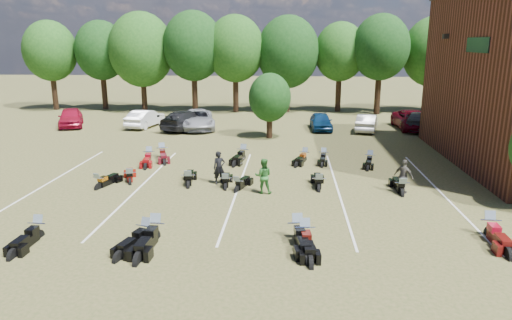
# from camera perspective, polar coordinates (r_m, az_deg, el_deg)

# --- Properties ---
(ground) EXTENTS (160.00, 160.00, 0.00)m
(ground) POSITION_cam_1_polar(r_m,az_deg,el_deg) (20.23, 5.34, -6.26)
(ground) COLOR brown
(ground) RESTS_ON ground
(car_0) EXTENTS (3.58, 5.10, 1.61)m
(car_0) POSITION_cam_1_polar(r_m,az_deg,el_deg) (42.87, -22.15, 4.96)
(car_0) COLOR maroon
(car_0) RESTS_ON ground
(car_1) EXTENTS (2.41, 4.77, 1.50)m
(car_1) POSITION_cam_1_polar(r_m,az_deg,el_deg) (40.66, -13.69, 5.08)
(car_1) COLOR silver
(car_1) RESTS_ON ground
(car_2) EXTENTS (3.93, 6.24, 1.61)m
(car_2) POSITION_cam_1_polar(r_m,az_deg,el_deg) (38.99, -7.31, 5.06)
(car_2) COLOR gray
(car_2) RESTS_ON ground
(car_3) EXTENTS (3.84, 5.91, 1.59)m
(car_3) POSITION_cam_1_polar(r_m,az_deg,el_deg) (38.95, -8.82, 4.98)
(car_3) COLOR black
(car_3) RESTS_ON ground
(car_4) EXTENTS (1.85, 4.23, 1.42)m
(car_4) POSITION_cam_1_polar(r_m,az_deg,el_deg) (38.67, 8.11, 4.81)
(car_4) COLOR navy
(car_4) RESTS_ON ground
(car_5) EXTENTS (2.47, 4.51, 1.41)m
(car_5) POSITION_cam_1_polar(r_m,az_deg,el_deg) (38.79, 13.69, 4.56)
(car_5) COLOR #B2B1AD
(car_5) RESTS_ON ground
(car_6) EXTENTS (2.76, 5.70, 1.56)m
(car_6) POSITION_cam_1_polar(r_m,az_deg,el_deg) (40.58, 19.04, 4.72)
(car_6) COLOR #5A0513
(car_6) RESTS_ON ground
(car_7) EXTENTS (3.78, 5.70, 1.54)m
(car_7) POSITION_cam_1_polar(r_m,az_deg,el_deg) (40.60, 19.72, 4.64)
(car_7) COLOR #333438
(car_7) RESTS_ON ground
(person_black) EXTENTS (0.73, 0.61, 1.72)m
(person_black) POSITION_cam_1_polar(r_m,az_deg,el_deg) (23.63, -4.63, -0.97)
(person_black) COLOR black
(person_black) RESTS_ON ground
(person_green) EXTENTS (0.85, 0.67, 1.74)m
(person_green) POSITION_cam_1_polar(r_m,az_deg,el_deg) (22.09, 0.92, -2.01)
(person_green) COLOR #2A6927
(person_green) RESTS_ON ground
(person_grey) EXTENTS (1.02, 0.96, 1.69)m
(person_grey) POSITION_cam_1_polar(r_m,az_deg,el_deg) (23.21, 17.97, -1.98)
(person_grey) COLOR #4E4943
(person_grey) RESTS_ON ground
(motorcycle_0) EXTENTS (0.73, 2.24, 1.25)m
(motorcycle_0) POSITION_cam_1_polar(r_m,az_deg,el_deg) (19.24, -25.52, -8.82)
(motorcycle_0) COLOR black
(motorcycle_0) RESTS_ON ground
(motorcycle_2) EXTENTS (0.90, 2.54, 1.40)m
(motorcycle_2) POSITION_cam_1_polar(r_m,az_deg,el_deg) (17.66, -12.43, -9.76)
(motorcycle_2) COLOR black
(motorcycle_2) RESTS_ON ground
(motorcycle_3) EXTENTS (1.29, 2.34, 1.25)m
(motorcycle_3) POSITION_cam_1_polar(r_m,az_deg,el_deg) (17.66, -13.65, -9.83)
(motorcycle_3) COLOR black
(motorcycle_3) RESTS_ON ground
(motorcycle_4) EXTENTS (1.17, 2.57, 1.38)m
(motorcycle_4) POSITION_cam_1_polar(r_m,az_deg,el_deg) (17.37, 5.19, -9.87)
(motorcycle_4) COLOR black
(motorcycle_4) RESTS_ON ground
(motorcycle_5) EXTENTS (0.95, 2.42, 1.32)m
(motorcycle_5) POSITION_cam_1_polar(r_m,az_deg,el_deg) (17.08, 6.11, -10.35)
(motorcycle_5) COLOR black
(motorcycle_5) RESTS_ON ground
(motorcycle_6) EXTENTS (0.89, 2.49, 1.37)m
(motorcycle_6) POSITION_cam_1_polar(r_m,az_deg,el_deg) (19.66, 27.07, -8.51)
(motorcycle_6) COLOR #4F0C0B
(motorcycle_6) RESTS_ON ground
(motorcycle_7) EXTENTS (1.35, 2.25, 1.20)m
(motorcycle_7) POSITION_cam_1_polar(r_m,az_deg,el_deg) (24.70, -15.45, -2.85)
(motorcycle_7) COLOR maroon
(motorcycle_7) RESTS_ON ground
(motorcycle_8) EXTENTS (1.24, 2.20, 1.17)m
(motorcycle_8) POSITION_cam_1_polar(r_m,az_deg,el_deg) (24.29, -19.02, -3.43)
(motorcycle_8) COLOR black
(motorcycle_8) RESTS_ON ground
(motorcycle_9) EXTENTS (1.03, 2.35, 1.27)m
(motorcycle_9) POSITION_cam_1_polar(r_m,az_deg,el_deg) (23.50, -8.44, -3.36)
(motorcycle_9) COLOR black
(motorcycle_9) RESTS_ON ground
(motorcycle_10) EXTENTS (0.85, 2.15, 1.17)m
(motorcycle_10) POSITION_cam_1_polar(r_m,az_deg,el_deg) (22.99, -3.82, -3.64)
(motorcycle_10) COLOR black
(motorcycle_10) RESTS_ON ground
(motorcycle_11) EXTENTS (1.19, 2.12, 1.13)m
(motorcycle_11) POSITION_cam_1_polar(r_m,az_deg,el_deg) (22.60, -2.37, -3.94)
(motorcycle_11) COLOR black
(motorcycle_11) RESTS_ON ground
(motorcycle_12) EXTENTS (0.73, 2.27, 1.26)m
(motorcycle_12) POSITION_cam_1_polar(r_m,az_deg,el_deg) (22.92, 7.83, -3.80)
(motorcycle_12) COLOR black
(motorcycle_12) RESTS_ON ground
(motorcycle_13) EXTENTS (0.75, 2.26, 1.25)m
(motorcycle_13) POSITION_cam_1_polar(r_m,az_deg,el_deg) (23.14, 17.71, -4.20)
(motorcycle_13) COLOR black
(motorcycle_13) RESTS_ON ground
(motorcycle_14) EXTENTS (1.52, 2.50, 1.33)m
(motorcycle_14) POSITION_cam_1_polar(r_m,az_deg,el_deg) (29.68, -11.62, 0.29)
(motorcycle_14) COLOR #4E0B15
(motorcycle_14) RESTS_ON ground
(motorcycle_15) EXTENTS (1.12, 2.41, 1.29)m
(motorcycle_15) POSITION_cam_1_polar(r_m,az_deg,el_deg) (28.88, -13.18, -0.20)
(motorcycle_15) COLOR maroon
(motorcycle_15) RESTS_ON ground
(motorcycle_16) EXTENTS (1.21, 2.50, 1.33)m
(motorcycle_16) POSITION_cam_1_polar(r_m,az_deg,el_deg) (28.66, -1.63, 0.08)
(motorcycle_16) COLOR black
(motorcycle_16) RESTS_ON ground
(motorcycle_17) EXTENTS (1.33, 2.20, 1.17)m
(motorcycle_17) POSITION_cam_1_polar(r_m,az_deg,el_deg) (28.43, 6.06, -0.12)
(motorcycle_17) COLOR black
(motorcycle_17) RESTS_ON ground
(motorcycle_18) EXTENTS (0.88, 2.08, 1.12)m
(motorcycle_18) POSITION_cam_1_polar(r_m,az_deg,el_deg) (28.63, 8.42, -0.09)
(motorcycle_18) COLOR black
(motorcycle_18) RESTS_ON ground
(motorcycle_20) EXTENTS (1.12, 2.17, 1.16)m
(motorcycle_20) POSITION_cam_1_polar(r_m,az_deg,el_deg) (28.42, 14.00, -0.48)
(motorcycle_20) COLOR black
(motorcycle_20) RESTS_ON ground
(tree_line) EXTENTS (56.00, 6.00, 9.79)m
(tree_line) POSITION_cam_1_polar(r_m,az_deg,el_deg) (47.92, 3.74, 13.52)
(tree_line) COLOR black
(tree_line) RESTS_ON ground
(young_tree_midfield) EXTENTS (3.20, 3.20, 4.70)m
(young_tree_midfield) POSITION_cam_1_polar(r_m,az_deg,el_deg) (34.68, 1.72, 7.81)
(young_tree_midfield) COLOR black
(young_tree_midfield) RESTS_ON ground
(parking_lines) EXTENTS (20.10, 14.00, 0.01)m
(parking_lines) POSITION_cam_1_polar(r_m,az_deg,el_deg) (23.19, -2.22, -3.44)
(parking_lines) COLOR silver
(parking_lines) RESTS_ON ground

